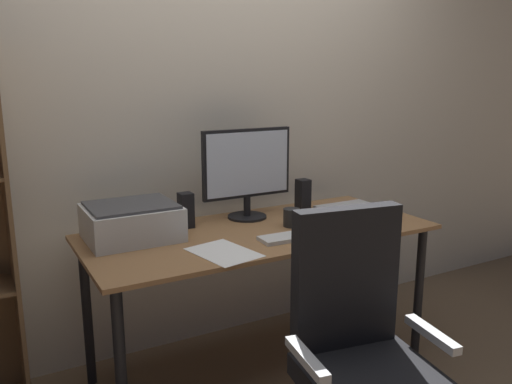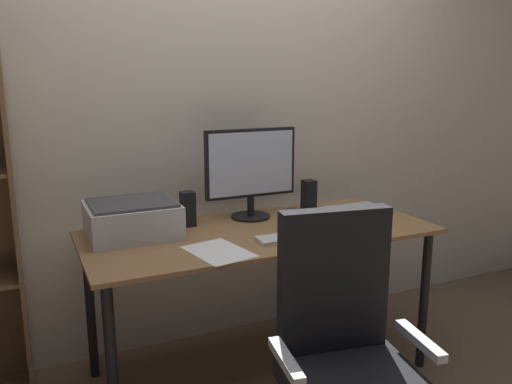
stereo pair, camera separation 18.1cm
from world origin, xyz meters
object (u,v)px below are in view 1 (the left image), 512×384
(laptop, at_px, (350,209))
(printer, at_px, (132,221))
(desk, at_px, (260,246))
(speaker_right, at_px, (303,195))
(coffee_mug, at_px, (292,217))
(keyboard, at_px, (291,237))
(office_chair, at_px, (362,370))
(monitor, at_px, (247,168))
(mouse, at_px, (326,229))
(speaker_left, at_px, (186,210))

(laptop, relative_size, printer, 0.80)
(desk, height_order, speaker_right, speaker_right)
(coffee_mug, bearing_deg, desk, 172.73)
(keyboard, bearing_deg, desk, 107.85)
(desk, xyz_separation_m, office_chair, (-0.06, -0.82, -0.20))
(keyboard, height_order, coffee_mug, coffee_mug)
(keyboard, bearing_deg, coffee_mug, 58.34)
(monitor, relative_size, coffee_mug, 5.02)
(mouse, bearing_deg, speaker_right, 85.06)
(keyboard, relative_size, laptop, 0.91)
(coffee_mug, xyz_separation_m, speaker_right, (0.22, 0.23, 0.04))
(printer, bearing_deg, office_chair, -62.69)
(laptop, height_order, office_chair, office_chair)
(desk, height_order, mouse, mouse)
(laptop, xyz_separation_m, office_chair, (-0.66, -0.90, -0.29))
(mouse, xyz_separation_m, office_chair, (-0.31, -0.64, -0.30))
(keyboard, xyz_separation_m, coffee_mug, (0.11, 0.17, 0.03))
(desk, distance_m, laptop, 0.62)
(desk, relative_size, printer, 4.13)
(printer, bearing_deg, speaker_right, 3.00)
(mouse, bearing_deg, speaker_left, 158.29)
(keyboard, height_order, mouse, mouse)
(laptop, bearing_deg, keyboard, -154.35)
(speaker_right, height_order, office_chair, office_chair)
(desk, bearing_deg, mouse, -35.99)
(speaker_right, bearing_deg, speaker_left, 180.00)
(printer, bearing_deg, laptop, -4.11)
(laptop, relative_size, speaker_right, 1.88)
(laptop, bearing_deg, speaker_right, 148.24)
(coffee_mug, bearing_deg, office_chair, -105.61)
(laptop, relative_size, office_chair, 0.32)
(speaker_right, bearing_deg, desk, -151.51)
(keyboard, height_order, speaker_right, speaker_right)
(keyboard, xyz_separation_m, speaker_left, (-0.34, 0.40, 0.08))
(mouse, bearing_deg, printer, 171.58)
(desk, distance_m, speaker_right, 0.47)
(office_chair, bearing_deg, speaker_right, 75.91)
(monitor, distance_m, coffee_mug, 0.34)
(speaker_right, xyz_separation_m, printer, (-0.96, -0.05, -0.00))
(desk, distance_m, keyboard, 0.21)
(speaker_left, bearing_deg, speaker_right, 0.00)
(mouse, relative_size, office_chair, 0.10)
(monitor, xyz_separation_m, keyboard, (0.00, -0.41, -0.25))
(coffee_mug, distance_m, printer, 0.76)
(office_chair, bearing_deg, desk, 95.13)
(monitor, relative_size, printer, 1.21)
(laptop, bearing_deg, mouse, -143.79)
(monitor, relative_size, laptop, 1.51)
(monitor, relative_size, speaker_left, 2.85)
(printer, bearing_deg, desk, -15.74)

